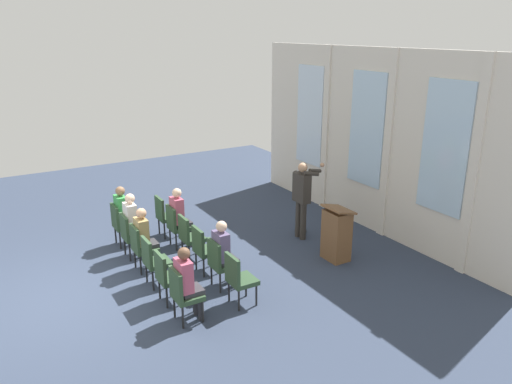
# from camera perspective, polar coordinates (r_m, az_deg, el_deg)

# --- Properties ---
(ground_plane) EXTENTS (17.71, 17.71, 0.00)m
(ground_plane) POSITION_cam_1_polar(r_m,az_deg,el_deg) (9.58, -20.44, -11.20)
(ground_plane) COLOR #2D384C
(rear_partition) EXTENTS (8.17, 0.14, 4.16)m
(rear_partition) POSITION_cam_1_polar(r_m,az_deg,el_deg) (11.76, 12.82, 5.89)
(rear_partition) COLOR silver
(rear_partition) RESTS_ON ground
(speaker) EXTENTS (0.52, 0.69, 1.76)m
(speaker) POSITION_cam_1_polar(r_m,az_deg,el_deg) (11.04, 5.31, -0.32)
(speaker) COLOR #332D28
(speaker) RESTS_ON ground
(mic_stand) EXTENTS (0.28, 0.28, 1.55)m
(mic_stand) POSITION_cam_1_polar(r_m,az_deg,el_deg) (11.59, 5.19, -3.01)
(mic_stand) COLOR black
(mic_stand) RESTS_ON ground
(lectern) EXTENTS (0.60, 0.48, 1.16)m
(lectern) POSITION_cam_1_polar(r_m,az_deg,el_deg) (10.25, 9.23, -4.80)
(lectern) COLOR brown
(lectern) RESTS_ON ground
(chair_r0_c0) EXTENTS (0.46, 0.44, 0.94)m
(chair_r0_c0) POSITION_cam_1_polar(r_m,az_deg,el_deg) (11.44, -10.44, -2.49)
(chair_r0_c0) COLOR black
(chair_r0_c0) RESTS_ON ground
(chair_r0_c1) EXTENTS (0.46, 0.44, 0.94)m
(chair_r0_c1) POSITION_cam_1_polar(r_m,az_deg,el_deg) (10.83, -9.14, -3.62)
(chair_r0_c1) COLOR black
(chair_r0_c1) RESTS_ON ground
(audience_r0_c1) EXTENTS (0.36, 0.39, 1.33)m
(audience_r0_c1) POSITION_cam_1_polar(r_m,az_deg,el_deg) (10.78, -8.79, -2.55)
(audience_r0_c1) COLOR #2D2D33
(audience_r0_c1) RESTS_ON ground
(chair_r0_c2) EXTENTS (0.46, 0.44, 0.94)m
(chair_r0_c2) POSITION_cam_1_polar(r_m,az_deg,el_deg) (10.23, -7.68, -4.89)
(chair_r0_c2) COLOR black
(chair_r0_c2) RESTS_ON ground
(chair_r0_c3) EXTENTS (0.46, 0.44, 0.94)m
(chair_r0_c3) POSITION_cam_1_polar(r_m,az_deg,el_deg) (9.64, -6.04, -6.31)
(chair_r0_c3) COLOR black
(chair_r0_c3) RESTS_ON ground
(chair_r0_c4) EXTENTS (0.46, 0.44, 0.94)m
(chair_r0_c4) POSITION_cam_1_polar(r_m,az_deg,el_deg) (9.07, -4.17, -7.90)
(chair_r0_c4) COLOR black
(chair_r0_c4) RESTS_ON ground
(audience_r0_c4) EXTENTS (0.36, 0.39, 1.30)m
(audience_r0_c4) POSITION_cam_1_polar(r_m,az_deg,el_deg) (9.02, -3.73, -6.72)
(audience_r0_c4) COLOR #2D2D33
(audience_r0_c4) RESTS_ON ground
(chair_r0_c5) EXTENTS (0.46, 0.44, 0.94)m
(chair_r0_c5) POSITION_cam_1_polar(r_m,az_deg,el_deg) (8.51, -2.04, -9.69)
(chair_r0_c5) COLOR black
(chair_r0_c5) RESTS_ON ground
(chair_r1_c0) EXTENTS (0.46, 0.44, 0.94)m
(chair_r1_c0) POSITION_cam_1_polar(r_m,az_deg,el_deg) (11.16, -15.28, -3.37)
(chair_r1_c0) COLOR black
(chair_r1_c0) RESTS_ON ground
(audience_r1_c0) EXTENTS (0.36, 0.39, 1.34)m
(audience_r1_c0) POSITION_cam_1_polar(r_m,az_deg,el_deg) (11.11, -14.97, -2.31)
(audience_r1_c0) COLOR #2D2D33
(audience_r1_c0) RESTS_ON ground
(chair_r1_c1) EXTENTS (0.46, 0.44, 0.94)m
(chair_r1_c1) POSITION_cam_1_polar(r_m,az_deg,el_deg) (10.54, -14.23, -4.59)
(chair_r1_c1) COLOR black
(chair_r1_c1) RESTS_ON ground
(audience_r1_c1) EXTENTS (0.36, 0.39, 1.38)m
(audience_r1_c1) POSITION_cam_1_polar(r_m,az_deg,el_deg) (10.47, -13.92, -3.37)
(audience_r1_c1) COLOR #2D2D33
(audience_r1_c1) RESTS_ON ground
(chair_r1_c2) EXTENTS (0.46, 0.44, 0.94)m
(chair_r1_c2) POSITION_cam_1_polar(r_m,az_deg,el_deg) (9.92, -13.05, -5.97)
(chair_r1_c2) COLOR black
(chair_r1_c2) RESTS_ON ground
(audience_r1_c2) EXTENTS (0.36, 0.39, 1.29)m
(audience_r1_c2) POSITION_cam_1_polar(r_m,az_deg,el_deg) (9.87, -12.67, -4.92)
(audience_r1_c2) COLOR #2D2D33
(audience_r1_c2) RESTS_ON ground
(chair_r1_c3) EXTENTS (0.46, 0.44, 0.94)m
(chair_r1_c3) POSITION_cam_1_polar(r_m,az_deg,el_deg) (9.31, -11.71, -7.52)
(chair_r1_c3) COLOR black
(chair_r1_c3) RESTS_ON ground
(chair_r1_c4) EXTENTS (0.46, 0.44, 0.94)m
(chair_r1_c4) POSITION_cam_1_polar(r_m,az_deg,el_deg) (8.72, -10.17, -9.28)
(chair_r1_c4) COLOR black
(chair_r1_c4) RESTS_ON ground
(chair_r1_c5) EXTENTS (0.46, 0.44, 0.94)m
(chair_r1_c5) POSITION_cam_1_polar(r_m,az_deg,el_deg) (8.14, -8.39, -11.28)
(chair_r1_c5) COLOR black
(chair_r1_c5) RESTS_ON ground
(audience_r1_c5) EXTENTS (0.36, 0.39, 1.29)m
(audience_r1_c5) POSITION_cam_1_polar(r_m,az_deg,el_deg) (8.08, -7.90, -10.01)
(audience_r1_c5) COLOR #2D2D33
(audience_r1_c5) RESTS_ON ground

